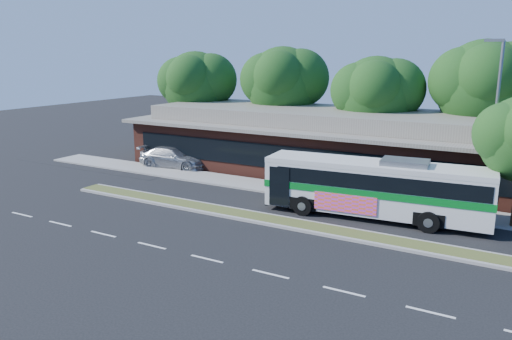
% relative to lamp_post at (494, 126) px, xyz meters
% --- Properties ---
extents(ground, '(120.00, 120.00, 0.00)m').
position_rel_lamp_post_xyz_m(ground, '(-9.56, -6.00, -4.90)').
color(ground, black).
rests_on(ground, ground).
extents(median_strip, '(26.00, 1.10, 0.15)m').
position_rel_lamp_post_xyz_m(median_strip, '(-9.56, -5.40, -4.83)').
color(median_strip, '#394B1F').
rests_on(median_strip, ground).
extents(sidewalk, '(44.00, 2.60, 0.12)m').
position_rel_lamp_post_xyz_m(sidewalk, '(-9.56, 0.40, -4.84)').
color(sidewalk, gray).
rests_on(sidewalk, ground).
extents(parking_lot, '(14.00, 12.00, 0.01)m').
position_rel_lamp_post_xyz_m(parking_lot, '(-27.56, 4.00, -4.90)').
color(parking_lot, black).
rests_on(parking_lot, ground).
extents(plaza_building, '(33.20, 11.20, 4.45)m').
position_rel_lamp_post_xyz_m(plaza_building, '(-9.56, 6.99, -2.77)').
color(plaza_building, '#58261B').
rests_on(plaza_building, ground).
extents(lamp_post, '(0.93, 0.18, 9.07)m').
position_rel_lamp_post_xyz_m(lamp_post, '(0.00, 0.00, 0.00)').
color(lamp_post, slate).
rests_on(lamp_post, ground).
extents(tree_bg_a, '(6.47, 5.80, 8.63)m').
position_rel_lamp_post_xyz_m(tree_bg_a, '(-24.15, 9.14, 0.97)').
color(tree_bg_a, black).
rests_on(tree_bg_a, ground).
extents(tree_bg_b, '(6.69, 6.00, 9.00)m').
position_rel_lamp_post_xyz_m(tree_bg_b, '(-16.13, 10.14, 1.24)').
color(tree_bg_b, black).
rests_on(tree_bg_b, ground).
extents(tree_bg_c, '(6.24, 5.60, 8.26)m').
position_rel_lamp_post_xyz_m(tree_bg_c, '(-8.16, 9.13, 0.69)').
color(tree_bg_c, black).
rests_on(tree_bg_c, ground).
extents(tree_bg_d, '(6.91, 6.20, 9.37)m').
position_rel_lamp_post_xyz_m(tree_bg_d, '(-1.12, 10.15, 1.52)').
color(tree_bg_d, black).
rests_on(tree_bg_d, ground).
extents(transit_bus, '(11.62, 3.44, 3.22)m').
position_rel_lamp_post_xyz_m(transit_bus, '(-5.05, -2.20, -3.11)').
color(transit_bus, silver).
rests_on(transit_bus, ground).
extents(sedan, '(5.63, 2.71, 1.58)m').
position_rel_lamp_post_xyz_m(sedan, '(-21.65, 2.01, -4.11)').
color(sedan, '#A5A7AC').
rests_on(sedan, ground).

